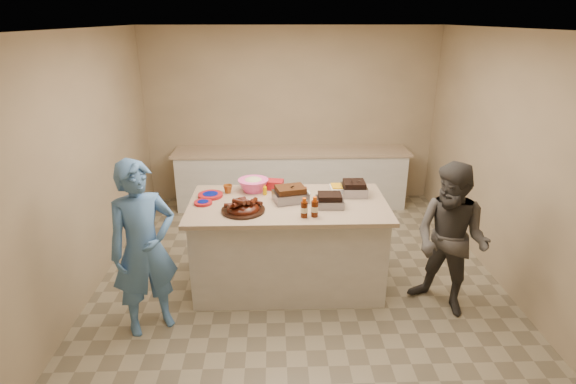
{
  "coord_description": "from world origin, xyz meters",
  "views": [
    {
      "loc": [
        -0.27,
        -4.44,
        2.8
      ],
      "look_at": [
        -0.13,
        -0.04,
        1.09
      ],
      "focal_mm": 28.0,
      "sensor_mm": 36.0,
      "label": 1
    }
  ],
  "objects_px": {
    "coleslaw_bowl": "(254,191)",
    "bbq_bottle_b": "(304,217)",
    "rib_platter": "(243,211)",
    "roasting_pan": "(354,195)",
    "island": "(288,283)",
    "guest_blue": "(154,325)",
    "bbq_bottle_a": "(314,216)",
    "plastic_cup": "(228,193)",
    "mustard_bottle": "(265,195)",
    "guest_gray": "(441,307)"
  },
  "relations": [
    {
      "from": "rib_platter",
      "to": "guest_gray",
      "type": "height_order",
      "value": "rib_platter"
    },
    {
      "from": "island",
      "to": "rib_platter",
      "type": "xyz_separation_m",
      "value": [
        -0.46,
        -0.21,
        0.99
      ]
    },
    {
      "from": "rib_platter",
      "to": "guest_blue",
      "type": "bearing_deg",
      "value": -150.64
    },
    {
      "from": "mustard_bottle",
      "to": "island",
      "type": "bearing_deg",
      "value": -43.33
    },
    {
      "from": "bbq_bottle_a",
      "to": "mustard_bottle",
      "type": "distance_m",
      "value": 0.77
    },
    {
      "from": "roasting_pan",
      "to": "coleslaw_bowl",
      "type": "height_order",
      "value": "coleslaw_bowl"
    },
    {
      "from": "bbq_bottle_a",
      "to": "guest_blue",
      "type": "height_order",
      "value": "bbq_bottle_a"
    },
    {
      "from": "roasting_pan",
      "to": "bbq_bottle_a",
      "type": "relative_size",
      "value": 1.31
    },
    {
      "from": "rib_platter",
      "to": "bbq_bottle_b",
      "type": "bearing_deg",
      "value": -15.22
    },
    {
      "from": "island",
      "to": "roasting_pan",
      "type": "distance_m",
      "value": 1.24
    },
    {
      "from": "rib_platter",
      "to": "guest_blue",
      "type": "distance_m",
      "value": 1.41
    },
    {
      "from": "bbq_bottle_a",
      "to": "bbq_bottle_b",
      "type": "distance_m",
      "value": 0.1
    },
    {
      "from": "guest_blue",
      "to": "rib_platter",
      "type": "bearing_deg",
      "value": -1.1
    },
    {
      "from": "coleslaw_bowl",
      "to": "guest_blue",
      "type": "relative_size",
      "value": 0.2
    },
    {
      "from": "bbq_bottle_a",
      "to": "rib_platter",
      "type": "bearing_deg",
      "value": 167.98
    },
    {
      "from": "coleslaw_bowl",
      "to": "bbq_bottle_a",
      "type": "relative_size",
      "value": 1.66
    },
    {
      "from": "coleslaw_bowl",
      "to": "roasting_pan",
      "type": "bearing_deg",
      "value": -8.02
    },
    {
      "from": "coleslaw_bowl",
      "to": "guest_blue",
      "type": "bearing_deg",
      "value": -132.31
    },
    {
      "from": "bbq_bottle_b",
      "to": "guest_blue",
      "type": "relative_size",
      "value": 0.12
    },
    {
      "from": "rib_platter",
      "to": "roasting_pan",
      "type": "distance_m",
      "value": 1.25
    },
    {
      "from": "roasting_pan",
      "to": "island",
      "type": "bearing_deg",
      "value": -163.75
    },
    {
      "from": "bbq_bottle_b",
      "to": "mustard_bottle",
      "type": "bearing_deg",
      "value": 122.84
    },
    {
      "from": "rib_platter",
      "to": "guest_blue",
      "type": "relative_size",
      "value": 0.26
    },
    {
      "from": "bbq_bottle_a",
      "to": "guest_blue",
      "type": "distance_m",
      "value": 1.89
    },
    {
      "from": "plastic_cup",
      "to": "island",
      "type": "bearing_deg",
      "value": -24.47
    },
    {
      "from": "island",
      "to": "roasting_pan",
      "type": "relative_size",
      "value": 7.77
    },
    {
      "from": "roasting_pan",
      "to": "bbq_bottle_a",
      "type": "bearing_deg",
      "value": -129.82
    },
    {
      "from": "plastic_cup",
      "to": "guest_blue",
      "type": "xyz_separation_m",
      "value": [
        -0.68,
        -1.0,
        -0.99
      ]
    },
    {
      "from": "island",
      "to": "guest_gray",
      "type": "bearing_deg",
      "value": -17.55
    },
    {
      "from": "plastic_cup",
      "to": "guest_blue",
      "type": "relative_size",
      "value": 0.06
    },
    {
      "from": "rib_platter",
      "to": "bbq_bottle_a",
      "type": "distance_m",
      "value": 0.72
    },
    {
      "from": "rib_platter",
      "to": "roasting_pan",
      "type": "xyz_separation_m",
      "value": [
        1.18,
        0.4,
        0.0
      ]
    },
    {
      "from": "coleslaw_bowl",
      "to": "mustard_bottle",
      "type": "bearing_deg",
      "value": -42.45
    },
    {
      "from": "island",
      "to": "rib_platter",
      "type": "relative_size",
      "value": 4.71
    },
    {
      "from": "coleslaw_bowl",
      "to": "bbq_bottle_b",
      "type": "bearing_deg",
      "value": -54.27
    },
    {
      "from": "rib_platter",
      "to": "bbq_bottle_a",
      "type": "height_order",
      "value": "bbq_bottle_a"
    },
    {
      "from": "guest_gray",
      "to": "bbq_bottle_a",
      "type": "bearing_deg",
      "value": -140.35
    },
    {
      "from": "island",
      "to": "bbq_bottle_b",
      "type": "distance_m",
      "value": 1.06
    },
    {
      "from": "guest_blue",
      "to": "roasting_pan",
      "type": "bearing_deg",
      "value": -6.94
    },
    {
      "from": "rib_platter",
      "to": "roasting_pan",
      "type": "height_order",
      "value": "rib_platter"
    },
    {
      "from": "bbq_bottle_b",
      "to": "guest_blue",
      "type": "bearing_deg",
      "value": -167.43
    },
    {
      "from": "mustard_bottle",
      "to": "rib_platter",
      "type": "bearing_deg",
      "value": -115.71
    },
    {
      "from": "mustard_bottle",
      "to": "guest_blue",
      "type": "relative_size",
      "value": 0.07
    },
    {
      "from": "bbq_bottle_a",
      "to": "bbq_bottle_b",
      "type": "relative_size",
      "value": 1.02
    },
    {
      "from": "rib_platter",
      "to": "coleslaw_bowl",
      "type": "xyz_separation_m",
      "value": [
        0.08,
        0.56,
        0.0
      ]
    },
    {
      "from": "island",
      "to": "rib_platter",
      "type": "distance_m",
      "value": 1.11
    },
    {
      "from": "island",
      "to": "guest_blue",
      "type": "height_order",
      "value": "island"
    },
    {
      "from": "island",
      "to": "coleslaw_bowl",
      "type": "distance_m",
      "value": 1.11
    },
    {
      "from": "bbq_bottle_b",
      "to": "mustard_bottle",
      "type": "distance_m",
      "value": 0.72
    },
    {
      "from": "island",
      "to": "guest_blue",
      "type": "xyz_separation_m",
      "value": [
        -1.34,
        -0.7,
        0.0
      ]
    }
  ]
}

